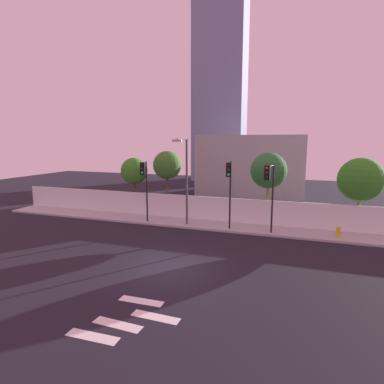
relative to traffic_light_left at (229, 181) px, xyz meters
name	(u,v)px	position (x,y,z in m)	size (l,w,h in m)	color
ground_plane	(170,269)	(-1.37, -6.70, -3.58)	(80.00, 80.00, 0.00)	black
sidewalk	(215,226)	(-1.37, 1.50, -3.51)	(36.00, 2.40, 0.15)	#A7A7A7
perimeter_wall	(219,209)	(-1.37, 2.79, -2.53)	(36.00, 0.18, 1.80)	silver
crosswalk_marking	(128,319)	(-1.04, -11.22, -3.58)	(3.21, 3.03, 0.01)	silver
traffic_light_left	(229,181)	(0.00, 0.00, 0.00)	(0.47, 1.83, 4.67)	black
traffic_light_center	(270,184)	(2.56, 0.11, -0.09)	(0.50, 1.61, 4.56)	black
traffic_light_right	(144,179)	(-6.37, 0.36, -0.14)	(0.40, 1.13, 4.51)	black
street_lamp_curbside	(185,173)	(-3.31, 0.69, 0.32)	(0.62, 2.39, 6.18)	#4C4C51
fire_hydrant	(338,231)	(6.78, 1.06, -3.03)	(0.44, 0.26, 0.74)	gold
roadside_tree_leftmost	(134,171)	(-9.11, 3.76, 0.01)	(2.28, 2.28, 4.75)	brown
roadside_tree_midleft	(167,165)	(-6.05, 3.76, 0.59)	(2.31, 2.31, 5.35)	brown
roadside_tree_midright	(269,171)	(2.09, 3.76, 0.40)	(2.67, 2.67, 5.33)	brown
roadside_tree_rightmost	(361,180)	(8.20, 3.76, -0.03)	(2.98, 2.98, 5.05)	brown
low_building_distant	(251,165)	(-1.16, 16.79, -0.19)	(11.85, 6.00, 6.77)	#9E9E9E
tower_on_skyline	(220,75)	(-8.10, 28.79, 12.36)	(7.64, 5.00, 31.88)	slate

